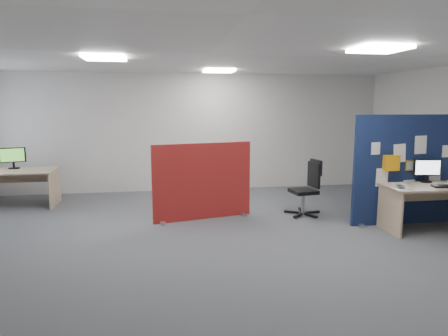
{
  "coord_description": "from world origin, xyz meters",
  "views": [
    {
      "loc": [
        -0.71,
        -5.76,
        1.99
      ],
      "look_at": [
        0.27,
        0.38,
        1.0
      ],
      "focal_mm": 32.0,
      "sensor_mm": 36.0,
      "label": 1
    }
  ],
  "objects": [
    {
      "name": "keyboard",
      "position": [
        3.65,
        -0.34,
        0.74
      ],
      "size": [
        0.48,
        0.28,
        0.02
      ],
      "primitive_type": "cube",
      "rotation": [
        0.0,
        0.0,
        -0.24
      ],
      "color": "black",
      "rests_on": "main_desk"
    },
    {
      "name": "wall_back",
      "position": [
        0.0,
        3.5,
        1.35
      ],
      "size": [
        9.0,
        0.02,
        2.7
      ],
      "primitive_type": "cube",
      "color": "silver",
      "rests_on": "floor"
    },
    {
      "name": "desk_papers",
      "position": [
        3.43,
        -0.16,
        0.73
      ],
      "size": [
        1.42,
        0.86,
        0.0
      ],
      "color": "white",
      "rests_on": "main_desk"
    },
    {
      "name": "main_desk",
      "position": [
        3.58,
        -0.15,
        0.55
      ],
      "size": [
        1.62,
        0.72,
        0.73
      ],
      "color": "tan",
      "rests_on": "floor"
    },
    {
      "name": "navy_divider",
      "position": [
        3.47,
        0.21,
        0.91
      ],
      "size": [
        2.22,
        0.3,
        1.83
      ],
      "color": "#111B3E",
      "rests_on": "floor"
    },
    {
      "name": "floor",
      "position": [
        0.0,
        0.0,
        0.0
      ],
      "size": [
        9.0,
        9.0,
        0.0
      ],
      "primitive_type": "plane",
      "color": "#56595E",
      "rests_on": "ground"
    },
    {
      "name": "wall_front",
      "position": [
        0.0,
        -3.5,
        1.35
      ],
      "size": [
        9.0,
        0.02,
        2.7
      ],
      "primitive_type": "cube",
      "color": "silver",
      "rests_on": "floor"
    },
    {
      "name": "ceiling",
      "position": [
        0.0,
        0.0,
        2.7
      ],
      "size": [
        9.0,
        7.0,
        0.02
      ],
      "primitive_type": "cube",
      "color": "white",
      "rests_on": "wall_back"
    },
    {
      "name": "monitor_main",
      "position": [
        3.57,
        0.07,
        0.94
      ],
      "size": [
        0.43,
        0.18,
        0.38
      ],
      "rotation": [
        0.0,
        0.0,
        -0.18
      ],
      "color": "black",
      "rests_on": "main_desk"
    },
    {
      "name": "red_divider",
      "position": [
        -0.0,
        1.02,
        0.66
      ],
      "size": [
        1.75,
        0.45,
        1.34
      ],
      "rotation": [
        0.0,
        0.0,
        0.22
      ],
      "color": "#A32815",
      "rests_on": "floor"
    },
    {
      "name": "second_desk",
      "position": [
        -3.68,
        2.5,
        0.56
      ],
      "size": [
        1.79,
        0.89,
        0.73
      ],
      "color": "tan",
      "rests_on": "floor"
    },
    {
      "name": "monitor_second",
      "position": [
        -3.61,
        2.65,
        0.96
      ],
      "size": [
        0.45,
        0.21,
        0.42
      ],
      "rotation": [
        0.0,
        0.0,
        0.3
      ],
      "color": "black",
      "rests_on": "second_desk"
    },
    {
      "name": "office_chair",
      "position": [
        1.92,
        1.0,
        0.56
      ],
      "size": [
        0.65,
        0.65,
        0.99
      ],
      "rotation": [
        0.0,
        0.0,
        0.14
      ],
      "color": "black",
      "rests_on": "floor"
    },
    {
      "name": "ceiling_lights",
      "position": [
        0.33,
        0.67,
        2.67
      ],
      "size": [
        4.1,
        4.1,
        0.04
      ],
      "color": "white",
      "rests_on": "ceiling"
    }
  ]
}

